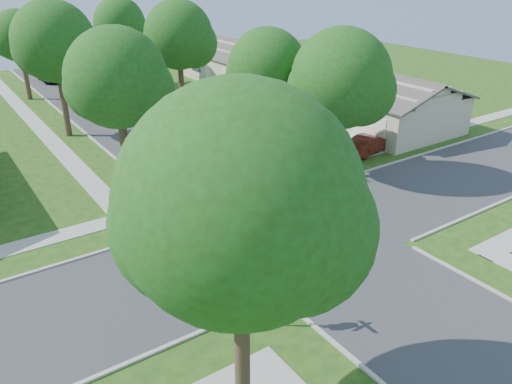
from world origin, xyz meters
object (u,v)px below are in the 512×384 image
(stop_sign_ne, at_px, (310,147))
(tree_sw_corner, at_px, (242,213))
(tree_w_mid, at_px, (55,45))
(car_curb_west, at_px, (50,75))
(house_ne_near, at_px, (368,104))
(tree_w_near, at_px, (118,83))
(stop_sign_sw, at_px, (275,278))
(tree_ne_corner, at_px, (341,83))
(car_curb_east, at_px, (156,103))
(tree_e_near, at_px, (268,71))
(house_ne_far, at_px, (244,67))
(car_driveway, at_px, (369,144))
(tree_e_far, at_px, (120,26))
(tree_w_far, at_px, (19,38))
(tree_e_mid, at_px, (179,38))

(stop_sign_ne, bearing_deg, tree_sw_corner, -136.06)
(tree_w_mid, distance_m, car_curb_west, 20.90)
(house_ne_near, bearing_deg, tree_w_near, -174.49)
(stop_sign_sw, relative_size, tree_w_near, 0.33)
(tree_w_mid, distance_m, tree_ne_corner, 20.10)
(car_curb_east, bearing_deg, tree_w_mid, -162.85)
(tree_sw_corner, xyz_separation_m, house_ne_near, (23.43, 17.99, -4.75))
(tree_sw_corner, height_order, car_curb_east, tree_sw_corner)
(tree_e_near, bearing_deg, house_ne_near, 10.04)
(stop_sign_sw, height_order, house_ne_far, house_ne_far)
(house_ne_near, xyz_separation_m, car_curb_west, (-17.19, 29.78, -0.86))
(tree_w_mid, relative_size, car_curb_east, 2.05)
(stop_sign_sw, bearing_deg, stop_sign_ne, 45.00)
(car_driveway, bearing_deg, car_curb_east, 13.95)
(stop_sign_ne, bearing_deg, car_curb_east, 94.67)
(tree_e_far, bearing_deg, tree_w_far, -180.00)
(tree_sw_corner, relative_size, car_driveway, 2.45)
(car_driveway, distance_m, car_curb_east, 18.84)
(tree_e_far, distance_m, car_curb_west, 10.47)
(house_ne_near, relative_size, house_ne_far, 1.00)
(car_curb_west, bearing_deg, tree_e_far, 130.06)
(stop_sign_ne, distance_m, tree_ne_corner, 3.96)
(tree_e_mid, height_order, tree_sw_corner, tree_sw_corner)
(tree_ne_corner, bearing_deg, tree_e_far, 93.09)
(tree_sw_corner, bearing_deg, stop_sign_ne, 43.94)
(tree_e_far, relative_size, car_curb_west, 1.92)
(tree_e_far, distance_m, house_ne_far, 13.09)
(tree_w_mid, relative_size, car_curb_west, 2.11)
(tree_w_mid, bearing_deg, tree_sw_corner, -95.70)
(tree_e_far, bearing_deg, stop_sign_ne, -90.10)
(car_curb_west, bearing_deg, tree_e_mid, 105.52)
(tree_e_far, height_order, tree_sw_corner, tree_sw_corner)
(house_ne_far, xyz_separation_m, car_driveway, (-5.08, -23.12, -0.87))
(tree_w_far, relative_size, car_curb_west, 1.77)
(tree_w_near, distance_m, car_driveway, 16.78)
(tree_e_far, bearing_deg, house_ne_far, -24.03)
(tree_e_near, xyz_separation_m, car_curb_east, (-1.55, 14.07, -4.85))
(tree_ne_corner, relative_size, house_ne_near, 0.64)
(car_curb_west, bearing_deg, stop_sign_sw, 84.35)
(tree_sw_corner, relative_size, car_curb_east, 2.05)
(car_curb_east, bearing_deg, tree_w_near, -116.77)
(tree_e_far, height_order, tree_ne_corner, tree_e_far)
(tree_e_mid, height_order, car_driveway, tree_e_mid)
(tree_w_far, height_order, tree_ne_corner, tree_ne_corner)
(car_curb_west, bearing_deg, tree_w_far, 61.76)
(tree_e_mid, relative_size, car_curb_west, 2.03)
(car_driveway, bearing_deg, tree_e_near, 52.88)
(house_ne_far, distance_m, car_curb_west, 20.86)
(tree_w_far, relative_size, house_ne_far, 0.59)
(tree_w_near, xyz_separation_m, tree_ne_corner, (11.00, -4.80, -0.52))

